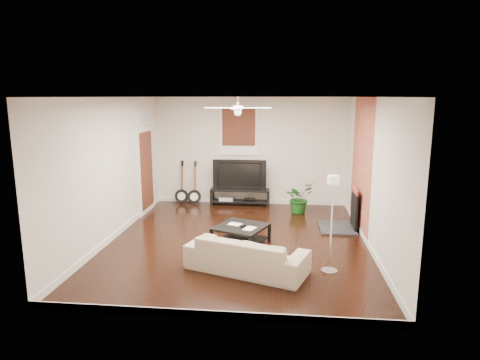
{
  "coord_description": "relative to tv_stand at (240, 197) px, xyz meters",
  "views": [
    {
      "loc": [
        0.85,
        -7.85,
        2.81
      ],
      "look_at": [
        0.0,
        0.4,
        1.15
      ],
      "focal_mm": 31.34,
      "sensor_mm": 36.0,
      "label": 1
    }
  ],
  "objects": [
    {
      "name": "potted_plant",
      "position": [
        1.51,
        -0.61,
        0.17
      ],
      "size": [
        0.91,
        0.91,
        0.76
      ],
      "primitive_type": "imported",
      "rotation": [
        0.0,
        0.0,
        0.79
      ],
      "color": "#175118",
      "rests_on": "floor"
    },
    {
      "name": "guitar_right",
      "position": [
        -1.21,
        -0.06,
        0.36
      ],
      "size": [
        0.39,
        0.3,
        1.16
      ],
      "primitive_type": null,
      "rotation": [
        0.0,
        0.0,
        0.15
      ],
      "color": "black",
      "rests_on": "floor"
    },
    {
      "name": "tv_stand",
      "position": [
        0.0,
        0.0,
        0.0
      ],
      "size": [
        1.54,
        0.41,
        0.43
      ],
      "primitive_type": "cube",
      "color": "black",
      "rests_on": "floor"
    },
    {
      "name": "room",
      "position": [
        0.25,
        -2.78,
        1.18
      ],
      "size": [
        5.01,
        6.01,
        2.81
      ],
      "color": "black",
      "rests_on": "ground"
    },
    {
      "name": "guitar_left",
      "position": [
        -1.56,
        -0.03,
        0.36
      ],
      "size": [
        0.37,
        0.27,
        1.16
      ],
      "primitive_type": null,
      "rotation": [
        0.0,
        0.0,
        0.04
      ],
      "color": "black",
      "rests_on": "floor"
    },
    {
      "name": "door_left",
      "position": [
        -2.21,
        -0.88,
        1.03
      ],
      "size": [
        0.08,
        1.0,
        2.5
      ],
      "primitive_type": "cube",
      "color": "white",
      "rests_on": "wall_left"
    },
    {
      "name": "tv",
      "position": [
        0.0,
        0.02,
        0.61
      ],
      "size": [
        1.38,
        0.18,
        0.79
      ],
      "primitive_type": "imported",
      "color": "black",
      "rests_on": "tv_stand"
    },
    {
      "name": "fireplace",
      "position": [
        2.45,
        -1.78,
        0.24
      ],
      "size": [
        0.8,
        1.1,
        0.92
      ],
      "primitive_type": "cube",
      "color": "black",
      "rests_on": "floor"
    },
    {
      "name": "sofa",
      "position": [
        0.54,
        -4.21,
        0.07
      ],
      "size": [
        2.11,
        1.39,
        0.57
      ],
      "primitive_type": "imported",
      "rotation": [
        0.0,
        0.0,
        2.8
      ],
      "color": "#BBA98C",
      "rests_on": "floor"
    },
    {
      "name": "brick_accent",
      "position": [
        2.74,
        -1.78,
        1.18
      ],
      "size": [
        0.02,
        2.2,
        2.8
      ],
      "primitive_type": "cube",
      "color": "#AE4938",
      "rests_on": "floor"
    },
    {
      "name": "floor_lamp",
      "position": [
        1.89,
        -4.11,
        0.59
      ],
      "size": [
        0.34,
        0.34,
        1.61
      ],
      "primitive_type": null,
      "rotation": [
        0.0,
        0.0,
        -0.34
      ],
      "color": "white",
      "rests_on": "floor"
    },
    {
      "name": "window_back",
      "position": [
        -0.05,
        0.19,
        1.73
      ],
      "size": [
        1.0,
        0.06,
        1.3
      ],
      "primitive_type": "cube",
      "color": "#3D1A10",
      "rests_on": "wall_back"
    },
    {
      "name": "ceiling_fan",
      "position": [
        0.25,
        -2.78,
        2.38
      ],
      "size": [
        1.24,
        1.24,
        0.32
      ],
      "primitive_type": null,
      "color": "white",
      "rests_on": "ceiling"
    },
    {
      "name": "coffee_table",
      "position": [
        0.33,
        -2.97,
        -0.03
      ],
      "size": [
        1.15,
        1.15,
        0.37
      ],
      "primitive_type": "cube",
      "rotation": [
        0.0,
        0.0,
        -0.39
      ],
      "color": "black",
      "rests_on": "floor"
    }
  ]
}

